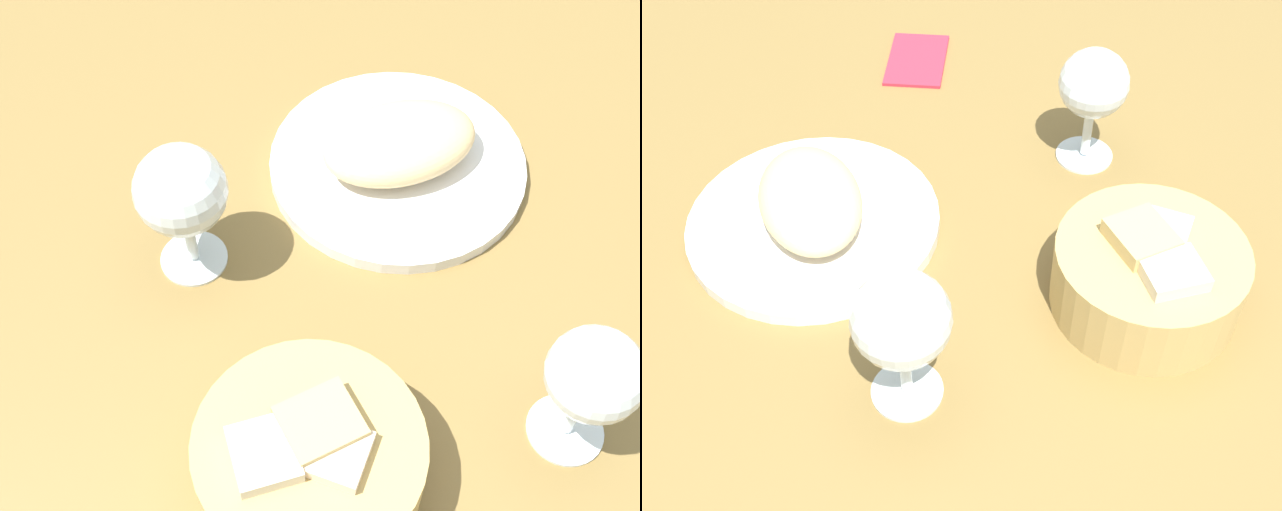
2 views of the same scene
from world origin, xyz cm
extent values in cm
cube|color=olive|center=(0.00, 0.00, -1.00)|extent=(140.00, 140.00, 2.00)
cylinder|color=white|center=(3.50, -12.63, 0.70)|extent=(25.07, 25.07, 1.40)
ellipsoid|color=#EDC98C|center=(3.50, -12.63, 3.93)|extent=(16.27, 11.56, 5.07)
cone|color=#458933|center=(-1.10, -15.64, 2.04)|extent=(3.89, 3.89, 1.28)
cylinder|color=tan|center=(18.81, 16.40, 3.41)|extent=(17.15, 17.15, 6.82)
cube|color=beige|center=(22.11, 16.74, 5.67)|extent=(4.86, 5.33, 5.04)
cube|color=beige|center=(17.01, 17.84, 5.71)|extent=(5.82, 5.95, 4.47)
cube|color=tan|center=(17.79, 15.49, 5.71)|extent=(6.49, 6.09, 5.47)
cylinder|color=silver|center=(24.55, -6.39, 0.30)|extent=(6.14, 6.14, 0.60)
cylinder|color=silver|center=(24.55, -6.39, 3.22)|extent=(1.00, 1.00, 5.24)
sphere|color=silver|center=(24.55, -6.39, 9.82)|extent=(7.97, 7.97, 7.97)
cylinder|color=silver|center=(-1.97, 17.09, 0.30)|extent=(6.17, 6.17, 0.60)
cylinder|color=silver|center=(-1.97, 17.09, 3.29)|extent=(1.00, 1.00, 5.39)
sphere|color=silver|center=(-1.97, 17.09, 9.60)|extent=(7.23, 7.23, 7.23)
camera|label=1|loc=(23.67, 40.76, 64.61)|focal=48.54mm
camera|label=2|loc=(63.71, -9.30, 59.16)|focal=46.46mm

